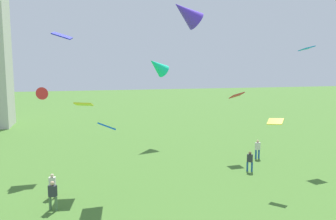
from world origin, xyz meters
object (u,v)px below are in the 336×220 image
kite_flying_6 (62,36)px  kite_flying_11 (237,95)px  kite_flying_4 (84,104)px  kite_flying_7 (157,66)px  kite_flying_8 (307,48)px  kite_flying_0 (186,13)px  kite_flying_5 (107,126)px  person_3 (52,184)px  person_2 (53,194)px  kite_flying_9 (275,121)px  person_1 (258,148)px  person_4 (250,160)px  kite_flying_10 (39,94)px

kite_flying_6 → kite_flying_11: size_ratio=1.32×
kite_flying_4 → kite_flying_7: size_ratio=0.61×
kite_flying_6 → kite_flying_8: bearing=175.4°
kite_flying_11 → kite_flying_0: bearing=40.3°
kite_flying_5 → kite_flying_6: 11.75m
person_3 → kite_flying_8: size_ratio=1.14×
person_2 → kite_flying_8: kite_flying_8 is taller
kite_flying_5 → kite_flying_6: kite_flying_6 is taller
kite_flying_0 → kite_flying_5: 8.76m
kite_flying_5 → kite_flying_8: (18.16, 4.25, 5.49)m
person_2 → kite_flying_9: bearing=-151.9°
kite_flying_4 → kite_flying_9: 13.50m
kite_flying_0 → kite_flying_4: size_ratio=1.13×
person_1 → person_3: (-18.05, -4.96, -0.11)m
person_2 → kite_flying_4: (2.07, 3.85, 4.97)m
kite_flying_8 → person_3: bearing=-4.6°
person_4 → kite_flying_9: size_ratio=1.38×
kite_flying_4 → kite_flying_11: 14.85m
person_1 → kite_flying_10: bearing=161.3°
person_1 → kite_flying_10: 19.97m
kite_flying_0 → kite_flying_11: kite_flying_0 is taller
kite_flying_0 → kite_flying_4: kite_flying_0 is taller
person_2 → kite_flying_11: size_ratio=1.31×
person_4 → kite_flying_5: kite_flying_5 is taller
kite_flying_5 → kite_flying_11: kite_flying_11 is taller
kite_flying_4 → kite_flying_7: (8.44, 12.87, 2.73)m
person_4 → kite_flying_0: size_ratio=0.80×
kite_flying_7 → kite_flying_11: 10.55m
kite_flying_0 → kite_flying_10: size_ratio=1.20×
kite_flying_0 → kite_flying_7: (2.71, 18.49, -2.98)m
kite_flying_0 → kite_flying_6: size_ratio=1.17×
kite_flying_5 → kite_flying_9: 11.53m
kite_flying_0 → kite_flying_10: bearing=-143.1°
kite_flying_7 → kite_flying_6: bearing=-81.2°
person_2 → kite_flying_9: kite_flying_9 is taller
person_4 → kite_flying_4: 14.10m
kite_flying_5 → kite_flying_11: 14.63m
person_3 → kite_flying_10: (-1.15, 5.80, 5.53)m
kite_flying_7 → kite_flying_9: bearing=-8.3°
kite_flying_4 → kite_flying_0: bearing=53.6°
kite_flying_7 → kite_flying_4: bearing=-55.9°
person_2 → kite_flying_10: kite_flying_10 is taller
person_4 → kite_flying_4: (-13.17, 0.14, 5.03)m
kite_flying_0 → kite_flying_8: 15.69m
kite_flying_4 → kite_flying_10: 5.30m
person_1 → person_3: person_1 is taller
kite_flying_7 → kite_flying_11: (5.72, -8.42, -2.77)m
person_2 → kite_flying_0: 13.34m
person_1 → kite_flying_0: size_ratio=0.85×
kite_flying_6 → kite_flying_9: kite_flying_6 is taller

